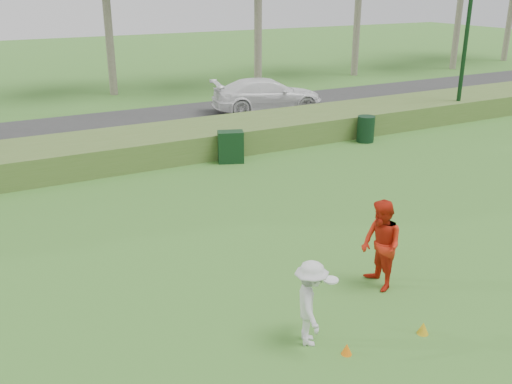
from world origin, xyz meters
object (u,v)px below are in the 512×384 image
player_red (381,245)px  cone_orange (347,349)px  car_right (267,95)px  utility_cabinet (231,147)px  player_white (311,303)px  trash_bin (366,129)px  cone_yellow (423,328)px

player_red → cone_orange: 2.62m
player_red → car_right: size_ratio=0.36×
cone_orange → utility_cabinet: (3.01, 10.77, 0.45)m
player_white → trash_bin: player_white is taller
player_red → utility_cabinet: 9.30m
player_white → utility_cabinet: 10.72m
trash_bin → cone_yellow: bearing=-123.8°
cone_orange → car_right: 19.03m
player_red → car_right: player_red is taller
utility_cabinet → trash_bin: 5.82m
player_white → player_red: size_ratio=0.83×
player_red → cone_orange: bearing=-43.0°
cone_orange → cone_yellow: size_ratio=0.88×
cone_yellow → cone_orange: bearing=174.3°
player_white → cone_orange: (0.37, -0.59, -0.68)m
player_white → cone_yellow: player_white is taller
player_red → cone_yellow: size_ratio=8.16×
cone_yellow → car_right: bearing=69.5°
player_white → car_right: (8.43, 16.63, 0.05)m
player_red → car_right: 16.83m
player_red → utility_cabinet: player_red is taller
player_red → trash_bin: 11.46m
car_right → player_white: bearing=166.6°
cone_orange → player_white: bearing=121.8°
cone_yellow → car_right: car_right is taller
utility_cabinet → car_right: 8.20m
trash_bin → cone_orange: bearing=-129.5°
cone_orange → trash_bin: bearing=50.5°
cone_orange → utility_cabinet: 11.19m
cone_yellow → trash_bin: trash_bin is taller
player_red → cone_yellow: (-0.37, -1.70, -0.83)m
player_white → cone_yellow: size_ratio=6.74×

